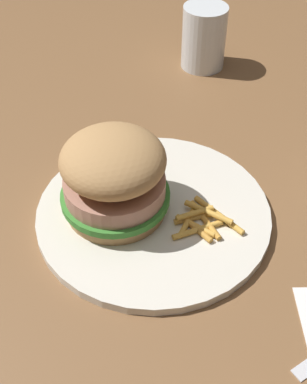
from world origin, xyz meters
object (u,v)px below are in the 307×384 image
Objects in this scene: sandwich at (114,176)px; drink_glass at (204,39)px; plate at (153,213)px; fries_pile at (201,220)px.

sandwich is 1.25× the size of drink_glass.
plate is at bearing 76.59° from drink_glass.
fries_pile is (-0.06, 0.02, 0.01)m from plate.
drink_glass is (-0.13, -0.36, -0.02)m from sandwich.
drink_glass is at bearing -110.19° from sandwich.
plate is 0.06m from fries_pile.
sandwich is 0.38m from drink_glass.
sandwich is at bearing -4.20° from plate.
drink_glass reaches higher than plate.
fries_pile is at bearing 165.87° from sandwich.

